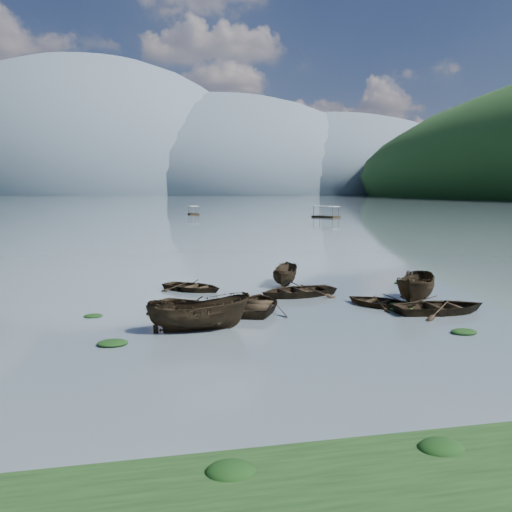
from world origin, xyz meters
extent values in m
plane|color=#516066|center=(0.00, 0.00, 0.00)|extent=(2400.00, 2400.00, 0.00)
ellipsoid|color=#475666|center=(-60.00, 900.00, 0.00)|extent=(520.00, 520.00, 340.00)
ellipsoid|color=#475666|center=(140.00, 900.00, 0.00)|extent=(520.00, 520.00, 260.00)
ellipsoid|color=#475666|center=(320.00, 900.00, 0.00)|extent=(520.00, 520.00, 220.00)
imported|color=black|center=(-4.86, 4.87, 0.00)|extent=(5.88, 6.00, 1.02)
imported|color=black|center=(-1.54, 4.94, 0.00)|extent=(4.79, 5.68, 1.00)
imported|color=black|center=(-5.02, 1.29, 0.00)|extent=(4.72, 1.93, 1.80)
imported|color=black|center=(5.16, 4.60, 0.00)|extent=(4.51, 4.76, 0.80)
imported|color=black|center=(7.45, 2.24, 0.00)|extent=(4.83, 3.48, 0.99)
imported|color=black|center=(7.50, 4.89, 0.00)|extent=(4.48, 5.03, 1.90)
imported|color=black|center=(-4.16, 11.55, 0.00)|extent=(4.94, 4.89, 0.84)
imported|color=black|center=(1.66, 8.33, 0.00)|extent=(5.35, 4.35, 0.98)
imported|color=black|center=(2.03, 12.37, 0.00)|extent=(2.92, 4.18, 1.51)
ellipsoid|color=black|center=(-8.73, -0.34, 0.00)|extent=(1.24, 1.01, 0.27)
ellipsoid|color=black|center=(-2.09, 7.30, 0.00)|extent=(0.87, 0.70, 0.19)
ellipsoid|color=black|center=(6.17, -1.79, 0.00)|extent=(1.16, 0.93, 0.25)
ellipsoid|color=black|center=(6.16, 4.51, 0.00)|extent=(0.96, 0.81, 0.21)
ellipsoid|color=black|center=(5.75, 3.24, 0.00)|extent=(1.27, 1.00, 0.26)
ellipsoid|color=black|center=(-9.79, 5.22, 0.00)|extent=(0.92, 0.74, 0.19)
ellipsoid|color=black|center=(-2.50, 7.80, 0.00)|extent=(1.02, 0.85, 0.21)
ellipsoid|color=black|center=(9.75, 11.06, 0.00)|extent=(0.96, 0.77, 0.21)
camera|label=1|loc=(-8.03, -23.45, 6.19)|focal=40.00mm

